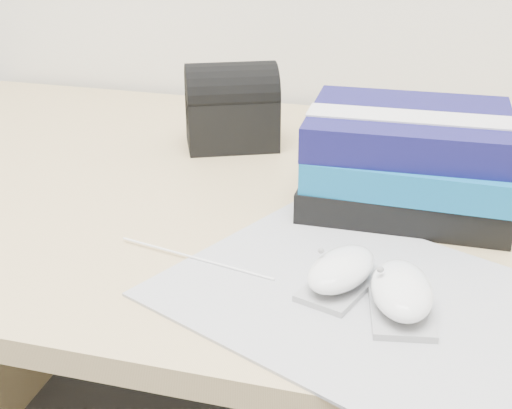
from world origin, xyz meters
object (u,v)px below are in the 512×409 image
(desk, at_px, (353,322))
(pouch, at_px, (231,106))
(mouse_front, at_px, (401,293))
(book_stack, at_px, (409,160))
(mouse_rear, at_px, (341,272))

(desk, relative_size, pouch, 9.63)
(mouse_front, bearing_deg, pouch, 126.08)
(pouch, bearing_deg, book_stack, -28.41)
(desk, xyz_separation_m, book_stack, (0.06, -0.06, 0.30))
(mouse_rear, height_order, pouch, pouch)
(book_stack, bearing_deg, pouch, 151.59)
(desk, bearing_deg, mouse_front, -75.82)
(mouse_front, xyz_separation_m, book_stack, (-0.02, 0.26, 0.04))
(book_stack, relative_size, pouch, 1.57)
(desk, height_order, book_stack, book_stack)
(mouse_front, relative_size, pouch, 0.70)
(mouse_rear, height_order, book_stack, book_stack)
(book_stack, bearing_deg, mouse_rear, -101.25)
(pouch, bearing_deg, mouse_front, -53.92)
(mouse_rear, distance_m, mouse_front, 0.07)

